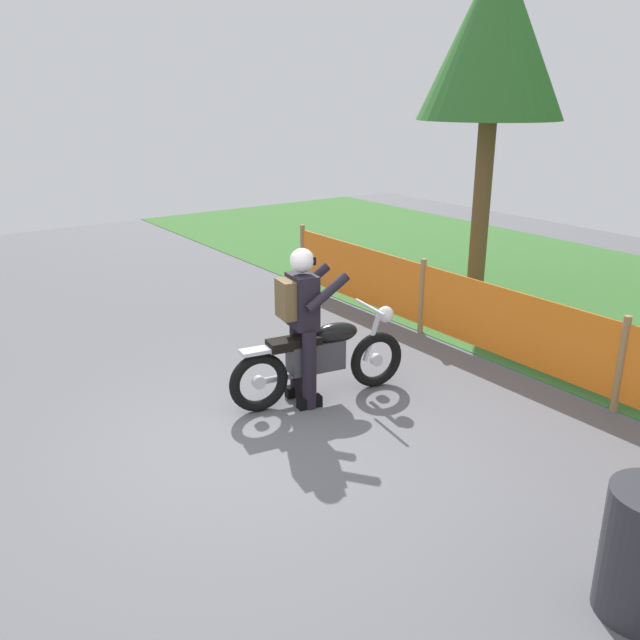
% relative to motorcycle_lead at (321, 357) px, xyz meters
% --- Properties ---
extents(ground, '(24.00, 24.00, 0.02)m').
position_rel_motorcycle_lead_xyz_m(ground, '(0.58, -1.16, -0.48)').
color(ground, '#5B5B60').
extents(barrier_fence, '(8.85, 0.08, 1.05)m').
position_rel_motorcycle_lead_xyz_m(barrier_fence, '(0.58, 2.32, 0.07)').
color(barrier_fence, '#997547').
rests_on(barrier_fence, ground).
extents(tree_leftmost, '(2.22, 2.22, 5.22)m').
position_rel_motorcycle_lead_xyz_m(tree_leftmost, '(-1.81, 4.44, 3.47)').
color(tree_leftmost, brown).
rests_on(tree_leftmost, ground).
extents(motorcycle_lead, '(0.68, 2.04, 0.97)m').
position_rel_motorcycle_lead_xyz_m(motorcycle_lead, '(0.00, 0.00, 0.00)').
color(motorcycle_lead, black).
rests_on(motorcycle_lead, ground).
extents(rider_lead, '(0.61, 0.73, 1.69)m').
position_rel_motorcycle_lead_xyz_m(rider_lead, '(-0.03, -0.22, 0.48)').
color(rider_lead, black).
rests_on(rider_lead, ground).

